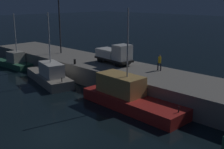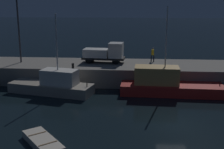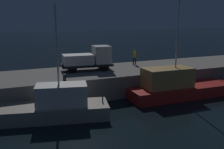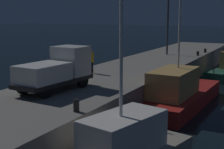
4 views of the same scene
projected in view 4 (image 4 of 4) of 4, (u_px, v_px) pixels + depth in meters
The scene contains 8 objects.
pier_quay at pixel (117, 87), 26.30m from camera, with size 60.98×7.02×2.16m.
fishing_boat_blue at pixel (178, 93), 24.33m from camera, with size 10.83×3.69×9.14m.
lamp_post_east at pixel (168, 9), 36.98m from camera, with size 0.44×0.44×8.64m.
utility_truck at pixel (57, 70), 20.18m from camera, with size 5.35×2.38×2.51m.
dockworker at pixel (92, 60), 25.83m from camera, with size 0.46×0.39×1.77m.
bollard_west at pixel (198, 53), 36.89m from camera, with size 0.28×0.28×0.46m, color black.
bollard_central at pixel (76, 106), 15.78m from camera, with size 0.28×0.28×0.60m, color black.
bollard_east at pixel (205, 51), 39.66m from camera, with size 0.28×0.28×0.46m, color black.
Camera 4 is at (-23.03, 1.56, 6.68)m, focal length 54.60 mm.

